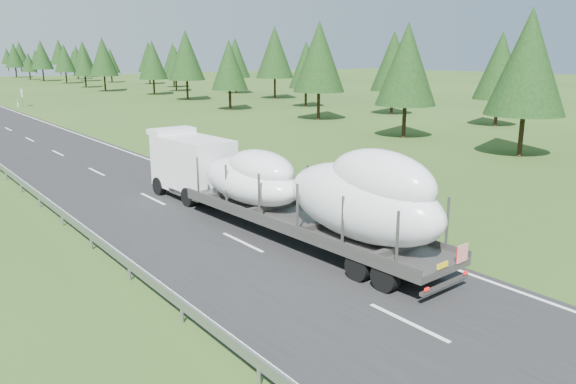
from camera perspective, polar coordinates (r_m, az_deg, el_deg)
ground at (r=17.30m, az=12.08°, el=-12.87°), size 400.00×400.00×0.00m
highway_sign at (r=92.08m, az=-25.43°, el=8.95°), size 0.08×0.90×2.60m
tree_line_right at (r=130.78m, az=-14.62°, el=13.15°), size 26.27×330.99×12.51m
boat_truck at (r=24.05m, az=-0.76°, el=0.83°), size 3.39×19.46×4.49m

